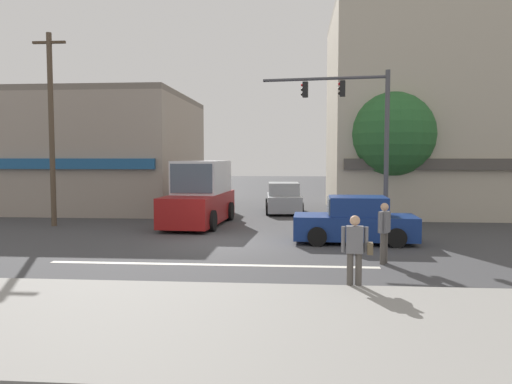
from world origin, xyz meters
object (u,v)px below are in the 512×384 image
object	(u,v)px
street_tree	(393,134)
traffic_light_mast	(361,124)
sedan_waiting_far	(355,222)
sedan_parked_curbside	(284,199)
box_truck_crossing_leftbound	(200,196)
utility_pole_near_left	(51,127)
pedestrian_mid_crossing	(384,229)
pedestrian_foreground_with_bag	(356,249)

from	to	relation	value
street_tree	traffic_light_mast	size ratio (longest dim) A/B	0.95
sedan_waiting_far	sedan_parked_curbside	distance (m)	9.53
box_truck_crossing_leftbound	sedan_waiting_far	distance (m)	7.47
utility_pole_near_left	box_truck_crossing_leftbound	size ratio (longest dim) A/B	1.41
box_truck_crossing_leftbound	sedan_waiting_far	bearing A→B (deg)	-34.20
traffic_light_mast	box_truck_crossing_leftbound	distance (m)	7.43
sedan_waiting_far	box_truck_crossing_leftbound	bearing A→B (deg)	145.80
street_tree	utility_pole_near_left	bearing A→B (deg)	-168.46
sedan_parked_curbside	pedestrian_mid_crossing	xyz separation A→B (m)	(3.09, -12.49, 0.24)
utility_pole_near_left	street_tree	bearing A→B (deg)	11.54
traffic_light_mast	box_truck_crossing_leftbound	xyz separation A→B (m)	(-6.61, 1.72, -2.92)
pedestrian_mid_crossing	traffic_light_mast	bearing A→B (deg)	89.53
sedan_parked_curbside	pedestrian_foreground_with_bag	xyz separation A→B (m)	(1.97, -15.49, 0.24)
street_tree	traffic_light_mast	bearing A→B (deg)	-117.31
sedan_waiting_far	traffic_light_mast	bearing A→B (deg)	79.66
traffic_light_mast	pedestrian_mid_crossing	xyz separation A→B (m)	(-0.05, -5.81, -3.23)
utility_pole_near_left	sedan_parked_curbside	bearing A→B (deg)	32.05
street_tree	pedestrian_foreground_with_bag	distance (m)	13.20
traffic_light_mast	pedestrian_foreground_with_bag	distance (m)	9.46
utility_pole_near_left	pedestrian_mid_crossing	world-z (taller)	utility_pole_near_left
utility_pole_near_left	pedestrian_foreground_with_bag	xyz separation A→B (m)	(11.54, -9.51, -3.23)
traffic_light_mast	sedan_waiting_far	xyz separation A→B (m)	(-0.45, -2.47, -3.46)
box_truck_crossing_leftbound	sedan_waiting_far	xyz separation A→B (m)	(6.16, -4.19, -0.54)
pedestrian_foreground_with_bag	sedan_waiting_far	bearing A→B (deg)	83.62
box_truck_crossing_leftbound	pedestrian_mid_crossing	world-z (taller)	box_truck_crossing_leftbound
traffic_light_mast	box_truck_crossing_leftbound	world-z (taller)	traffic_light_mast
box_truck_crossing_leftbound	sedan_waiting_far	size ratio (longest dim) A/B	1.38
traffic_light_mast	sedan_waiting_far	bearing A→B (deg)	-100.34
sedan_waiting_far	pedestrian_foreground_with_bag	bearing A→B (deg)	-96.38
sedan_parked_curbside	utility_pole_near_left	bearing A→B (deg)	-147.95
sedan_waiting_far	sedan_parked_curbside	xyz separation A→B (m)	(-2.69, 9.14, 0.00)
pedestrian_mid_crossing	street_tree	bearing A→B (deg)	78.43
sedan_waiting_far	pedestrian_foreground_with_bag	size ratio (longest dim) A/B	2.48
box_truck_crossing_leftbound	traffic_light_mast	bearing A→B (deg)	-14.60
traffic_light_mast	pedestrian_mid_crossing	bearing A→B (deg)	-90.47
utility_pole_near_left	sedan_parked_curbside	world-z (taller)	utility_pole_near_left
box_truck_crossing_leftbound	pedestrian_mid_crossing	xyz separation A→B (m)	(6.56, -7.54, -0.30)
utility_pole_near_left	pedestrian_mid_crossing	bearing A→B (deg)	-27.20
sedan_waiting_far	pedestrian_mid_crossing	xyz separation A→B (m)	(0.40, -3.35, 0.24)
traffic_light_mast	sedan_parked_curbside	world-z (taller)	traffic_light_mast
street_tree	sedan_parked_curbside	distance (m)	6.69
sedan_waiting_far	pedestrian_mid_crossing	world-z (taller)	pedestrian_mid_crossing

